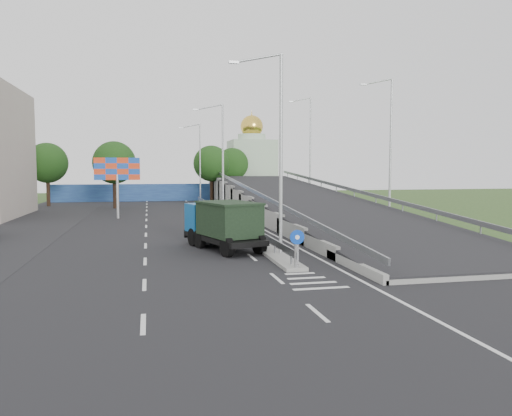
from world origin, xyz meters
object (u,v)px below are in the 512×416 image
object	(u,v)px
sign_bollard	(297,249)
lamp_post_mid	(221,154)
lamp_post_far	(199,159)
billboard	(117,172)
church	(252,164)
lamp_post_near	(277,143)
dump_truck	(223,223)

from	to	relation	value
sign_bollard	lamp_post_mid	bearing A→B (deg)	89.74
sign_bollard	lamp_post_mid	xyz separation A→B (m)	(0.11, 23.83, 4.77)
sign_bollard	lamp_post_far	size ratio (longest dim) A/B	0.17
billboard	lamp_post_mid	bearing A→B (deg)	-12.38
lamp_post_far	church	xyz separation A→B (m)	(9.89, 14.00, -0.50)
sign_bollard	lamp_post_near	distance (m)	6.12
sign_bollard	lamp_post_far	bearing A→B (deg)	89.86
lamp_post_near	lamp_post_far	xyz separation A→B (m)	(0.00, 40.00, 0.00)
lamp_post_mid	lamp_post_far	distance (m)	20.00
lamp_post_near	billboard	size ratio (longest dim) A/B	1.83
lamp_post_near	lamp_post_far	world-z (taller)	same
lamp_post_near	lamp_post_mid	xyz separation A→B (m)	(0.00, 20.00, 0.00)
sign_bollard	lamp_post_mid	distance (m)	24.30
sign_bollard	dump_truck	world-z (taller)	dump_truck
church	sign_bollard	bearing A→B (deg)	-99.81
church	lamp_post_near	bearing A→B (deg)	-100.38
lamp_post_mid	church	world-z (taller)	church
lamp_post_near	church	world-z (taller)	church
dump_truck	lamp_post_near	bearing A→B (deg)	-69.49
dump_truck	church	bearing A→B (deg)	58.33
church	billboard	distance (m)	37.23
sign_bollard	church	xyz separation A→B (m)	(10.00, 57.83, 4.28)
sign_bollard	church	world-z (taller)	church
lamp_post_far	lamp_post_near	bearing A→B (deg)	-90.00
lamp_post_mid	dump_truck	distance (m)	17.74
lamp_post_far	church	bearing A→B (deg)	54.76
church	lamp_post_far	bearing A→B (deg)	-125.24
lamp_post_near	lamp_post_far	size ratio (longest dim) A/B	1.00
church	billboard	size ratio (longest dim) A/B	2.51
lamp_post_near	dump_truck	distance (m)	5.73
lamp_post_near	billboard	distance (m)	23.87
lamp_post_near	billboard	xyz separation A→B (m)	(-9.11, 22.00, -1.62)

